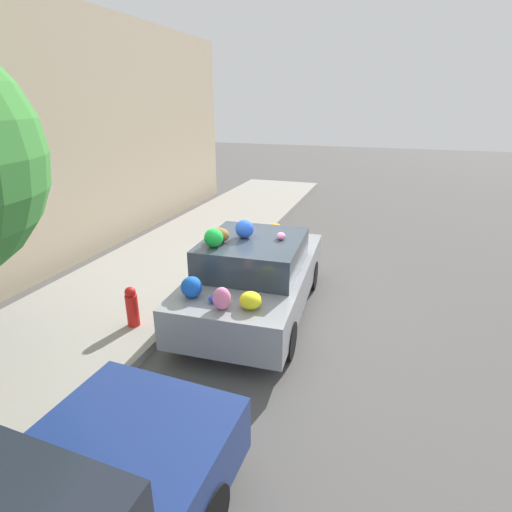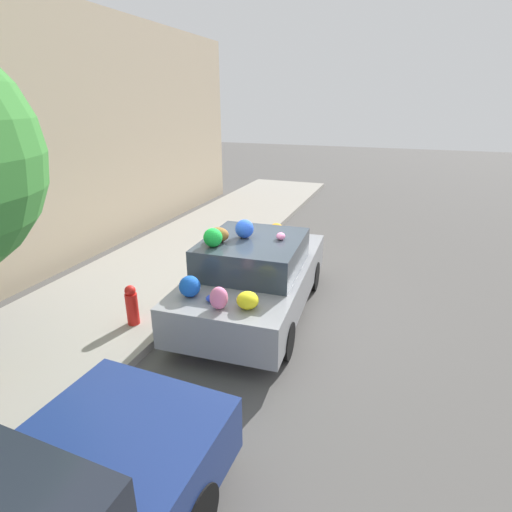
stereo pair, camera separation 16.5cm
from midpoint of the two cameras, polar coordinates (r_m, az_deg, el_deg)
The scene contains 5 objects.
ground_plane at distance 7.47m, azimuth 0.69°, elevation -7.85°, with size 60.00×60.00×0.00m, color #565451.
sidewalk_curb at distance 8.62m, azimuth -16.52°, elevation -4.12°, with size 24.00×3.20×0.14m.
building_facade at distance 9.36m, azimuth -30.16°, elevation 13.54°, with size 18.00×1.20×5.71m.
fire_hydrant at distance 6.93m, azimuth -16.66°, elevation -6.74°, with size 0.20×0.20×0.70m.
art_car at distance 7.12m, azimuth 0.57°, elevation -2.48°, with size 4.11×2.05×1.78m.
Camera 2 is at (-6.14, -2.25, 3.63)m, focal length 28.00 mm.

